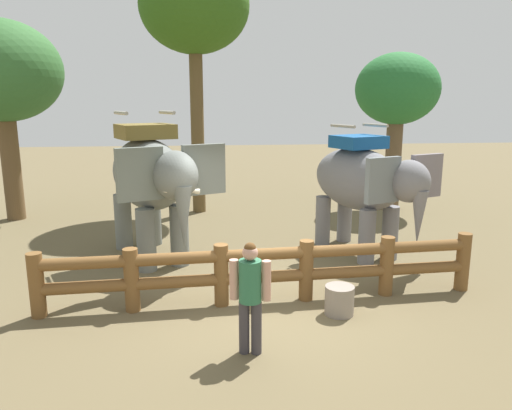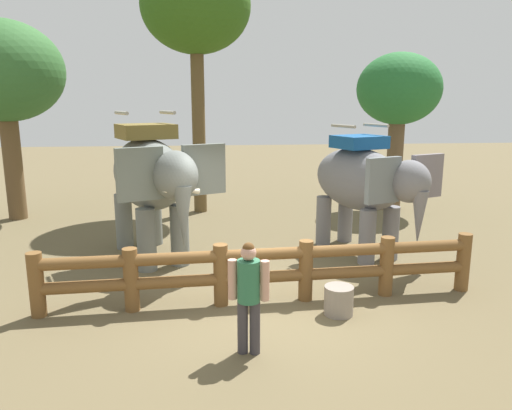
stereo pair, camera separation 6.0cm
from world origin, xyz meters
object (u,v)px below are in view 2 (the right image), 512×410
at_px(log_fence, 264,268).
at_px(tourist_woman_in_black, 249,290).
at_px(tree_back_center, 399,93).
at_px(elephant_center, 364,183).
at_px(tree_far_left, 3,74).
at_px(tree_far_right, 196,9).
at_px(feed_bucket, 339,300).
at_px(elephant_near_left, 151,178).

distance_m(log_fence, tourist_woman_in_black, 1.74).
bearing_deg(tree_back_center, elephant_center, -118.53).
height_order(tree_far_left, tree_far_right, tree_far_right).
xyz_separation_m(elephant_center, tree_far_left, (-8.87, 4.22, 2.47)).
xyz_separation_m(tourist_woman_in_black, tree_far_left, (-6.02, 8.31, 3.17)).
xyz_separation_m(tree_far_left, tree_far_right, (5.26, 0.42, 1.81)).
bearing_deg(tourist_woman_in_black, tree_far_right, 95.01).
bearing_deg(feed_bucket, tree_far_left, 136.21).
bearing_deg(log_fence, elephant_near_left, 129.52).
distance_m(elephant_near_left, tourist_woman_in_black, 4.60).
bearing_deg(tree_back_center, tree_far_right, 178.35).
relative_size(tourist_woman_in_black, tree_far_left, 0.28).
height_order(tree_far_left, feed_bucket, tree_far_left).
bearing_deg(feed_bucket, elephant_center, 66.42).
bearing_deg(tree_far_right, elephant_near_left, -101.47).
height_order(log_fence, tree_far_right, tree_far_right).
distance_m(tree_far_left, tree_far_right, 5.58).
height_order(log_fence, tree_back_center, tree_back_center).
bearing_deg(feed_bucket, tourist_woman_in_black, -144.93).
relative_size(tourist_woman_in_black, feed_bucket, 3.32).
height_order(log_fence, elephant_center, elephant_center).
relative_size(elephant_near_left, tree_back_center, 0.78).
bearing_deg(tree_back_center, log_fence, -125.30).
bearing_deg(log_fence, feed_bucket, -27.45).
xyz_separation_m(log_fence, feed_bucket, (1.14, -0.59, -0.37)).
bearing_deg(elephant_center, tree_back_center, 61.47).
relative_size(tree_far_left, tree_far_right, 0.75).
height_order(log_fence, tourist_woman_in_black, tourist_woman_in_black).
height_order(tree_far_left, tree_back_center, tree_far_left).
bearing_deg(elephant_near_left, tree_far_right, 78.53).
height_order(elephant_center, tree_far_left, tree_far_left).
height_order(log_fence, elephant_near_left, elephant_near_left).
bearing_deg(elephant_center, tourist_woman_in_black, -124.83).
relative_size(elephant_near_left, elephant_center, 1.10).
bearing_deg(tree_back_center, tourist_woman_in_black, -121.65).
relative_size(log_fence, elephant_near_left, 2.01).
distance_m(tree_far_left, feed_bucket, 11.14).
distance_m(elephant_near_left, tree_far_right, 6.21).
bearing_deg(feed_bucket, log_fence, 152.55).
height_order(elephant_near_left, tree_far_right, tree_far_right).
bearing_deg(log_fence, elephant_center, 44.68).
xyz_separation_m(elephant_center, tree_back_center, (2.43, 4.47, 1.98)).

